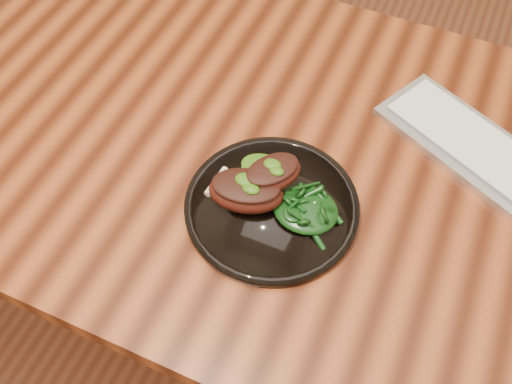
% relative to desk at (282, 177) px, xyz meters
% --- Properties ---
extents(desk, '(1.60, 0.80, 0.75)m').
position_rel_desk_xyz_m(desk, '(0.00, 0.00, 0.00)').
color(desk, '#381307').
rests_on(desk, ground).
extents(plate, '(0.27, 0.27, 0.02)m').
position_rel_desk_xyz_m(plate, '(0.03, -0.12, 0.09)').
color(plate, black).
rests_on(plate, desk).
extents(lamb_chop_front, '(0.13, 0.10, 0.05)m').
position_rel_desk_xyz_m(lamb_chop_front, '(-0.01, -0.13, 0.12)').
color(lamb_chop_front, '#41140C').
rests_on(lamb_chop_front, plate).
extents(lamb_chop_back, '(0.10, 0.11, 0.04)m').
position_rel_desk_xyz_m(lamb_chop_back, '(0.02, -0.09, 0.14)').
color(lamb_chop_back, '#41140C').
rests_on(lamb_chop_back, plate).
extents(herb_smear, '(0.08, 0.05, 0.01)m').
position_rel_desk_xyz_m(herb_smear, '(-0.00, -0.06, 0.10)').
color(herb_smear, '#1C4507').
rests_on(herb_smear, plate).
extents(greens_heap, '(0.10, 0.09, 0.04)m').
position_rel_desk_xyz_m(greens_heap, '(0.08, -0.12, 0.11)').
color(greens_heap, black).
rests_on(greens_heap, plate).
extents(keyboard, '(0.45, 0.31, 0.02)m').
position_rel_desk_xyz_m(keyboard, '(0.34, 0.09, 0.09)').
color(keyboard, '#B7B9BB').
rests_on(keyboard, desk).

